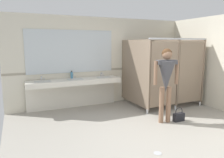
{
  "coord_description": "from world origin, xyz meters",
  "views": [
    {
      "loc": [
        -2.55,
        -3.3,
        1.84
      ],
      "look_at": [
        -0.34,
        1.58,
        0.95
      ],
      "focal_mm": 34.33,
      "sensor_mm": 36.0,
      "label": 1
    }
  ],
  "objects": [
    {
      "name": "bathroom_stalls",
      "position": [
        1.49,
        1.78,
        1.04
      ],
      "size": [
        1.94,
        1.53,
        1.99
      ],
      "color": "#84705B",
      "rests_on": "ground_plane"
    },
    {
      "name": "ground_plane",
      "position": [
        0.0,
        0.0,
        -0.05
      ],
      "size": [
        5.81,
        6.13,
        0.1
      ],
      "primitive_type": "cube",
      "color": "#9E998E"
    },
    {
      "name": "wall_back",
      "position": [
        0.0,
        2.82,
        1.31
      ],
      "size": [
        5.81,
        0.12,
        2.62
      ],
      "primitive_type": "cube",
      "color": "beige",
      "rests_on": "ground_plane"
    },
    {
      "name": "mirror_panel",
      "position": [
        -1.08,
        2.75,
        1.62
      ],
      "size": [
        2.49,
        0.02,
        1.2
      ],
      "primitive_type": "cube",
      "color": "silver",
      "rests_on": "wall_back"
    },
    {
      "name": "person_standing",
      "position": [
        0.58,
        0.59,
        1.11
      ],
      "size": [
        0.59,
        0.48,
        1.73
      ],
      "color": "#8C664C",
      "rests_on": "ground_plane"
    },
    {
      "name": "soap_dispenser",
      "position": [
        -1.12,
        2.63,
        0.96
      ],
      "size": [
        0.07,
        0.07,
        0.22
      ],
      "color": "teal",
      "rests_on": "vanity_counter"
    },
    {
      "name": "vanity_counter",
      "position": [
        -1.08,
        2.55,
        0.64
      ],
      "size": [
        2.59,
        0.57,
        0.98
      ],
      "color": "silver",
      "rests_on": "ground_plane"
    },
    {
      "name": "wall_back_tile_band",
      "position": [
        0.0,
        2.76,
        1.05
      ],
      "size": [
        5.81,
        0.01,
        0.06
      ],
      "primitive_type": "cube",
      "color": "#9E937F",
      "rests_on": "wall_back"
    },
    {
      "name": "floor_drain_cover",
      "position": [
        -0.45,
        -0.55,
        0.0
      ],
      "size": [
        0.14,
        0.14,
        0.01
      ],
      "primitive_type": "cylinder",
      "color": "#B7BABF",
      "rests_on": "ground_plane"
    },
    {
      "name": "handbag",
      "position": [
        0.93,
        0.51,
        0.11
      ],
      "size": [
        0.28,
        0.12,
        0.34
      ],
      "color": "black",
      "rests_on": "ground_plane"
    }
  ]
}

